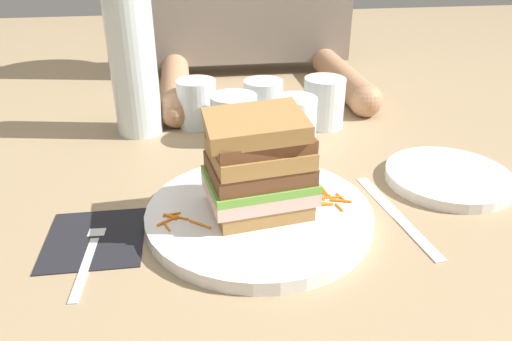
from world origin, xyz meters
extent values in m
plane|color=#9E8460|center=(0.00, 0.00, 0.00)|extent=(3.00, 3.00, 0.00)
cylinder|color=white|center=(-0.01, 0.00, 0.01)|extent=(0.28, 0.28, 0.02)
cube|color=#A87A42|center=(-0.01, 0.00, 0.03)|extent=(0.12, 0.11, 0.02)
cube|color=beige|center=(-0.01, 0.00, 0.04)|extent=(0.14, 0.11, 0.02)
cube|color=#6BA83D|center=(-0.01, 0.00, 0.06)|extent=(0.14, 0.11, 0.01)
cube|color=brown|center=(-0.01, 0.00, 0.07)|extent=(0.13, 0.10, 0.02)
cube|color=#A87A42|center=(-0.01, 0.00, 0.09)|extent=(0.12, 0.11, 0.02)
cube|color=brown|center=(-0.01, 0.00, 0.11)|extent=(0.12, 0.10, 0.02)
cube|color=#A87A42|center=(-0.01, 0.00, 0.13)|extent=(0.12, 0.10, 0.03)
cylinder|color=orange|center=(-0.12, -0.01, 0.02)|extent=(0.02, 0.01, 0.00)
cylinder|color=orange|center=(-0.08, -0.03, 0.02)|extent=(0.03, 0.02, 0.00)
cylinder|color=orange|center=(-0.11, -0.01, 0.02)|extent=(0.03, 0.01, 0.00)
cylinder|color=orange|center=(-0.12, -0.03, 0.02)|extent=(0.01, 0.02, 0.00)
cylinder|color=orange|center=(-0.12, 0.00, 0.02)|extent=(0.02, 0.01, 0.00)
cylinder|color=orange|center=(-0.12, -0.01, 0.02)|extent=(0.03, 0.02, 0.00)
cylinder|color=orange|center=(0.10, 0.01, 0.02)|extent=(0.01, 0.02, 0.00)
cylinder|color=orange|center=(0.09, 0.01, 0.02)|extent=(0.02, 0.01, 0.00)
cylinder|color=orange|center=(0.08, 0.03, 0.02)|extent=(0.01, 0.03, 0.00)
cylinder|color=orange|center=(0.10, 0.00, 0.02)|extent=(0.03, 0.01, 0.00)
cylinder|color=orange|center=(0.09, -0.01, 0.02)|extent=(0.01, 0.02, 0.00)
cylinder|color=orange|center=(0.06, 0.00, 0.02)|extent=(0.03, 0.01, 0.00)
cylinder|color=orange|center=(0.08, 0.03, 0.02)|extent=(0.02, 0.03, 0.00)
cylinder|color=orange|center=(0.07, -0.01, 0.02)|extent=(0.03, 0.00, 0.00)
cylinder|color=orange|center=(0.07, 0.02, 0.02)|extent=(0.00, 0.03, 0.00)
cube|color=black|center=(-0.21, -0.01, 0.00)|extent=(0.12, 0.12, 0.00)
cube|color=silver|center=(-0.21, -0.07, 0.00)|extent=(0.02, 0.11, 0.00)
cube|color=silver|center=(-0.21, 0.00, 0.00)|extent=(0.02, 0.02, 0.00)
cylinder|color=silver|center=(-0.20, 0.02, 0.00)|extent=(0.01, 0.04, 0.00)
cylinder|color=silver|center=(-0.20, 0.02, 0.00)|extent=(0.01, 0.04, 0.00)
cylinder|color=silver|center=(-0.21, 0.02, 0.00)|extent=(0.01, 0.04, 0.00)
cylinder|color=silver|center=(-0.21, 0.02, 0.00)|extent=(0.01, 0.04, 0.00)
cube|color=silver|center=(0.17, -0.07, 0.00)|extent=(0.02, 0.10, 0.00)
cube|color=silver|center=(0.16, 0.03, 0.00)|extent=(0.03, 0.11, 0.00)
cylinder|color=white|center=(0.08, 0.20, 0.04)|extent=(0.07, 0.07, 0.09)
cylinder|color=orange|center=(0.08, 0.20, 0.02)|extent=(0.06, 0.06, 0.05)
cylinder|color=silver|center=(-0.17, 0.31, 0.11)|extent=(0.08, 0.08, 0.23)
cylinder|color=silver|center=(0.05, 0.34, 0.04)|extent=(0.07, 0.07, 0.08)
cylinder|color=silver|center=(-0.07, 0.33, 0.04)|extent=(0.07, 0.07, 0.08)
cylinder|color=silver|center=(-0.01, 0.25, 0.04)|extent=(0.08, 0.08, 0.08)
cylinder|color=silver|center=(0.15, 0.29, 0.04)|extent=(0.07, 0.07, 0.09)
cylinder|color=white|center=(0.27, 0.06, 0.01)|extent=(0.18, 0.18, 0.02)
cylinder|color=tan|center=(-0.11, 0.47, 0.03)|extent=(0.06, 0.29, 0.06)
cylinder|color=tan|center=(0.25, 0.47, 0.03)|extent=(0.06, 0.29, 0.06)
sphere|color=tan|center=(-0.11, 0.33, 0.03)|extent=(0.06, 0.06, 0.06)
sphere|color=tan|center=(0.25, 0.33, 0.03)|extent=(0.06, 0.06, 0.06)
camera|label=1|loc=(-0.09, -0.51, 0.34)|focal=34.25mm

